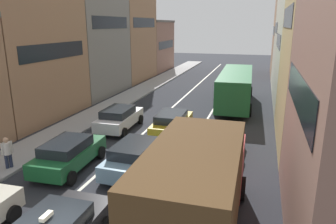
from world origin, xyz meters
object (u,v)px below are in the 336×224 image
sedan_centre_lane_second (136,156)px  sedan_right_lane_behind_truck (220,141)px  wagon_left_lane_second (69,153)px  pedestrian_near_kerb (7,152)px  sedan_left_lane_third (119,118)px  removalist_box_truck (199,186)px  bus_mid_queue_primary (236,85)px  hatchback_centre_lane_third (172,123)px

sedan_centre_lane_second → sedan_right_lane_behind_truck: same height
wagon_left_lane_second → pedestrian_near_kerb: bearing=107.5°
sedan_left_lane_third → sedan_centre_lane_second: bearing=-149.4°
sedan_centre_lane_second → sedan_left_lane_third: (-3.43, 5.50, 0.00)m
removalist_box_truck → bus_mid_queue_primary: (-0.44, 18.27, -0.21)m
sedan_centre_lane_second → bus_mid_queue_primary: bearing=-11.5°
wagon_left_lane_second → removalist_box_truck: bearing=-118.9°
sedan_left_lane_third → pedestrian_near_kerb: 7.50m
bus_mid_queue_primary → pedestrian_near_kerb: size_ratio=6.37×
hatchback_centre_lane_third → sedan_left_lane_third: (-3.63, 0.08, 0.00)m
sedan_left_lane_third → sedan_right_lane_behind_truck: same height
removalist_box_truck → sedan_right_lane_behind_truck: (-0.27, 7.22, -1.18)m
sedan_right_lane_behind_truck → bus_mid_queue_primary: bearing=3.7°
sedan_centre_lane_second → bus_mid_queue_primary: bus_mid_queue_primary is taller
sedan_centre_lane_second → sedan_left_lane_third: bearing=33.6°
sedan_left_lane_third → pedestrian_near_kerb: pedestrian_near_kerb is taller
sedan_left_lane_third → sedan_right_lane_behind_truck: size_ratio=0.99×
hatchback_centre_lane_third → bus_mid_queue_primary: bearing=-20.8°
sedan_centre_lane_second → pedestrian_near_kerb: size_ratio=2.62×
hatchback_centre_lane_third → pedestrian_near_kerb: size_ratio=2.61×
bus_mid_queue_primary → hatchback_centre_lane_third: bearing=158.4°
wagon_left_lane_second → sedan_centre_lane_second: bearing=-81.3°
sedan_right_lane_behind_truck → wagon_left_lane_second: bearing=122.1°
pedestrian_near_kerb → sedan_right_lane_behind_truck: bearing=-127.0°
hatchback_centre_lane_third → sedan_right_lane_behind_truck: same height
wagon_left_lane_second → bus_mid_queue_primary: size_ratio=0.41×
hatchback_centre_lane_third → bus_mid_queue_primary: 9.34m
sedan_centre_lane_second → hatchback_centre_lane_third: same height
sedan_centre_lane_second → hatchback_centre_lane_third: (0.21, 5.43, 0.00)m
hatchback_centre_lane_third → pedestrian_near_kerb: 9.28m
wagon_left_lane_second → hatchback_centre_lane_third: size_ratio=1.01×
sedan_centre_lane_second → wagon_left_lane_second: (-3.19, -0.63, 0.00)m
sedan_centre_lane_second → hatchback_centre_lane_third: bearing=-0.5°
bus_mid_queue_primary → removalist_box_truck: bearing=179.5°
removalist_box_truck → sedan_centre_lane_second: 5.69m
pedestrian_near_kerb → bus_mid_queue_primary: bearing=-93.9°
bus_mid_queue_primary → wagon_left_lane_second: bearing=154.3°
hatchback_centre_lane_third → sedan_right_lane_behind_truck: bearing=-126.0°
hatchback_centre_lane_third → pedestrian_near_kerb: pedestrian_near_kerb is taller
sedan_left_lane_third → sedan_right_lane_behind_truck: 7.33m
wagon_left_lane_second → bus_mid_queue_primary: (6.52, 14.81, 0.96)m
sedan_right_lane_behind_truck → bus_mid_queue_primary: size_ratio=0.41×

